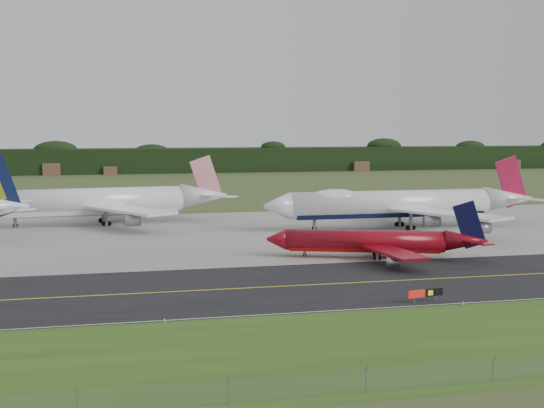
{
  "coord_description": "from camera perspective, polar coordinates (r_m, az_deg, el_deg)",
  "views": [
    {
      "loc": [
        -40.26,
        -107.46,
        22.78
      ],
      "look_at": [
        -9.86,
        22.0,
        9.18
      ],
      "focal_mm": 50.0,
      "sensor_mm": 36.0,
      "label": 1
    }
  ],
  "objects": [
    {
      "name": "ground",
      "position": [
        116.99,
        7.22,
        -5.44
      ],
      "size": [
        600.0,
        600.0,
        0.0
      ],
      "primitive_type": "plane",
      "color": "#374620",
      "rests_on": "ground"
    },
    {
      "name": "grass_verge",
      "position": [
        85.97,
        15.49,
        -9.74
      ],
      "size": [
        400.0,
        30.0,
        0.01
      ],
      "primitive_type": "cube",
      "color": "#304E17",
      "rests_on": "ground"
    },
    {
      "name": "taxiway",
      "position": [
        113.33,
        7.92,
        -5.81
      ],
      "size": [
        400.0,
        32.0,
        0.02
      ],
      "primitive_type": "cube",
      "color": "black",
      "rests_on": "ground"
    },
    {
      "name": "apron",
      "position": [
        165.07,
        1.03,
        -2.09
      ],
      "size": [
        400.0,
        78.0,
        0.01
      ],
      "primitive_type": "cube",
      "color": "gray",
      "rests_on": "ground"
    },
    {
      "name": "taxiway_centreline",
      "position": [
        113.32,
        7.92,
        -5.8
      ],
      "size": [
        400.0,
        0.4,
        0.0
      ],
      "primitive_type": "cube",
      "color": "yellow",
      "rests_on": "taxiway"
    },
    {
      "name": "taxiway_edge_line",
      "position": [
        99.38,
        11.17,
        -7.51
      ],
      "size": [
        400.0,
        0.25,
        0.0
      ],
      "primitive_type": "cube",
      "color": "silver",
      "rests_on": "taxiway"
    },
    {
      "name": "horizon_treeline",
      "position": [
        383.74,
        -7.19,
        3.21
      ],
      "size": [
        700.0,
        25.0,
        12.0
      ],
      "color": "black",
      "rests_on": "ground"
    },
    {
      "name": "jet_ba_747",
      "position": [
        172.1,
        9.58,
        -0.0
      ],
      "size": [
        64.2,
        53.37,
        16.19
      ],
      "color": "white",
      "rests_on": "ground"
    },
    {
      "name": "jet_red_737",
      "position": [
        132.88,
        7.89,
        -2.84
      ],
      "size": [
        37.07,
        29.36,
        10.31
      ],
      "color": "maroon",
      "rests_on": "ground"
    },
    {
      "name": "jet_star_tail",
      "position": [
        181.22,
        -12.58,
        0.16
      ],
      "size": [
        60.4,
        50.31,
        15.92
      ],
      "color": "white",
      "rests_on": "ground"
    },
    {
      "name": "taxiway_sign",
      "position": [
        100.97,
        11.49,
        -6.61
      ],
      "size": [
        5.18,
        1.12,
        1.74
      ],
      "color": "slate",
      "rests_on": "ground"
    },
    {
      "name": "edge_marker_left",
      "position": [
        90.15,
        -8.1,
        -8.7
      ],
      "size": [
        0.16,
        0.16,
        0.5
      ],
      "primitive_type": "cylinder",
      "color": "yellow",
      "rests_on": "ground"
    },
    {
      "name": "edge_marker_center",
      "position": [
        100.75,
        14.21,
        -7.27
      ],
      "size": [
        0.16,
        0.16,
        0.5
      ],
      "primitive_type": "cylinder",
      "color": "yellow",
      "rests_on": "ground"
    }
  ]
}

